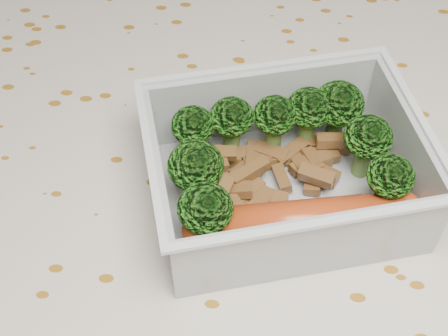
{
  "coord_description": "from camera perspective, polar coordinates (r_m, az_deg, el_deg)",
  "views": [
    {
      "loc": [
        0.01,
        -0.27,
        1.09
      ],
      "look_at": [
        -0.01,
        -0.01,
        0.78
      ],
      "focal_mm": 50.0,
      "sensor_mm": 36.0,
      "label": 1
    }
  ],
  "objects": [
    {
      "name": "dining_table",
      "position": [
        0.5,
        0.89,
        -7.73
      ],
      "size": [
        1.4,
        0.9,
        0.75
      ],
      "color": "brown",
      "rests_on": "ground"
    },
    {
      "name": "tablecloth",
      "position": [
        0.46,
        0.96,
        -4.38
      ],
      "size": [
        1.46,
        0.96,
        0.19
      ],
      "color": "beige",
      "rests_on": "dining_table"
    },
    {
      "name": "meat_pile",
      "position": [
        0.42,
        4.16,
        -0.28
      ],
      "size": [
        0.1,
        0.08,
        0.03
      ],
      "color": "brown",
      "rests_on": "lunch_container"
    },
    {
      "name": "sausage",
      "position": [
        0.39,
        7.34,
        -4.87
      ],
      "size": [
        0.15,
        0.05,
        0.03
      ],
      "color": "#AB3A15",
      "rests_on": "lunch_container"
    },
    {
      "name": "lunch_container",
      "position": [
        0.41,
        5.49,
        -0.78
      ],
      "size": [
        0.2,
        0.18,
        0.06
      ],
      "color": "silver",
      "rests_on": "tablecloth"
    },
    {
      "name": "broccoli_florets",
      "position": [
        0.41,
        4.93,
        2.34
      ],
      "size": [
        0.15,
        0.13,
        0.05
      ],
      "color": "#608C3F",
      "rests_on": "lunch_container"
    }
  ]
}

